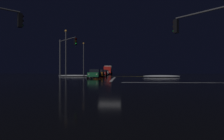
{
  "coord_description": "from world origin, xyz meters",
  "views": [
    {
      "loc": [
        1.29,
        -19.36,
        1.3
      ],
      "look_at": [
        -0.38,
        12.06,
        1.44
      ],
      "focal_mm": 27.81,
      "sensor_mm": 36.0,
      "label": 1
    }
  ],
  "objects_px": {
    "sedan_green": "(95,74)",
    "sedan_orange": "(99,73)",
    "box_truck": "(108,70)",
    "streetlamp_left_near": "(66,50)",
    "traffic_signal_nw": "(66,50)",
    "streetlamp_left_far": "(84,56)",
    "sedan_white": "(106,72)",
    "sedan_red": "(103,73)",
    "sedan_gray": "(104,73)",
    "traffic_signal_se": "(212,31)"
  },
  "relations": [
    {
      "from": "sedan_green",
      "to": "sedan_orange",
      "type": "distance_m",
      "value": 6.4
    },
    {
      "from": "sedan_green",
      "to": "box_truck",
      "type": "xyz_separation_m",
      "value": [
        -0.14,
        32.64,
        0.91
      ]
    },
    {
      "from": "sedan_green",
      "to": "streetlamp_left_near",
      "type": "xyz_separation_m",
      "value": [
        -6.26,
        3.54,
        4.57
      ]
    },
    {
      "from": "traffic_signal_nw",
      "to": "streetlamp_left_far",
      "type": "xyz_separation_m",
      "value": [
        -2.19,
        22.69,
        0.9
      ]
    },
    {
      "from": "sedan_white",
      "to": "traffic_signal_nw",
      "type": "relative_size",
      "value": 0.67
    },
    {
      "from": "sedan_orange",
      "to": "sedan_red",
      "type": "height_order",
      "value": "same"
    },
    {
      "from": "sedan_gray",
      "to": "traffic_signal_nw",
      "type": "height_order",
      "value": "traffic_signal_nw"
    },
    {
      "from": "traffic_signal_se",
      "to": "streetlamp_left_near",
      "type": "height_order",
      "value": "streetlamp_left_near"
    },
    {
      "from": "sedan_gray",
      "to": "streetlamp_left_far",
      "type": "height_order",
      "value": "streetlamp_left_far"
    },
    {
      "from": "sedan_orange",
      "to": "sedan_gray",
      "type": "relative_size",
      "value": 1.0
    },
    {
      "from": "sedan_white",
      "to": "streetlamp_left_far",
      "type": "height_order",
      "value": "streetlamp_left_far"
    },
    {
      "from": "streetlamp_left_near",
      "to": "sedan_orange",
      "type": "bearing_deg",
      "value": 24.77
    },
    {
      "from": "sedan_green",
      "to": "traffic_signal_se",
      "type": "height_order",
      "value": "traffic_signal_se"
    },
    {
      "from": "box_truck",
      "to": "streetlamp_left_far",
      "type": "bearing_deg",
      "value": -115.03
    },
    {
      "from": "sedan_orange",
      "to": "sedan_white",
      "type": "relative_size",
      "value": 1.0
    },
    {
      "from": "traffic_signal_nw",
      "to": "sedan_green",
      "type": "bearing_deg",
      "value": 37.79
    },
    {
      "from": "sedan_red",
      "to": "box_truck",
      "type": "relative_size",
      "value": 0.52
    },
    {
      "from": "sedan_orange",
      "to": "sedan_red",
      "type": "bearing_deg",
      "value": 89.5
    },
    {
      "from": "sedan_white",
      "to": "streetlamp_left_far",
      "type": "distance_m",
      "value": 9.35
    },
    {
      "from": "traffic_signal_nw",
      "to": "box_truck",
      "type": "bearing_deg",
      "value": 83.74
    },
    {
      "from": "sedan_red",
      "to": "sedan_gray",
      "type": "xyz_separation_m",
      "value": [
        -0.37,
        5.39,
        0.0
      ]
    },
    {
      "from": "box_truck",
      "to": "streetlamp_left_far",
      "type": "relative_size",
      "value": 0.88
    },
    {
      "from": "sedan_orange",
      "to": "traffic_signal_se",
      "type": "relative_size",
      "value": 0.76
    },
    {
      "from": "box_truck",
      "to": "sedan_green",
      "type": "bearing_deg",
      "value": -89.75
    },
    {
      "from": "sedan_orange",
      "to": "streetlamp_left_far",
      "type": "distance_m",
      "value": 15.24
    },
    {
      "from": "sedan_green",
      "to": "sedan_white",
      "type": "relative_size",
      "value": 1.0
    },
    {
      "from": "box_truck",
      "to": "streetlamp_left_far",
      "type": "distance_m",
      "value": 14.93
    },
    {
      "from": "sedan_white",
      "to": "sedan_gray",
      "type": "bearing_deg",
      "value": -90.46
    },
    {
      "from": "sedan_red",
      "to": "streetlamp_left_near",
      "type": "xyz_separation_m",
      "value": [
        -6.27,
        -9.65,
        4.57
      ]
    },
    {
      "from": "sedan_gray",
      "to": "streetlamp_left_near",
      "type": "relative_size",
      "value": 0.46
    },
    {
      "from": "sedan_gray",
      "to": "box_truck",
      "type": "distance_m",
      "value": 14.1
    },
    {
      "from": "sedan_gray",
      "to": "sedan_white",
      "type": "relative_size",
      "value": 1.0
    },
    {
      "from": "sedan_orange",
      "to": "traffic_signal_nw",
      "type": "distance_m",
      "value": 11.01
    },
    {
      "from": "sedan_green",
      "to": "sedan_orange",
      "type": "xyz_separation_m",
      "value": [
        -0.05,
        6.4,
        0.0
      ]
    },
    {
      "from": "sedan_gray",
      "to": "sedan_green",
      "type": "bearing_deg",
      "value": -88.9
    },
    {
      "from": "traffic_signal_se",
      "to": "streetlamp_left_far",
      "type": "bearing_deg",
      "value": 114.35
    },
    {
      "from": "sedan_green",
      "to": "box_truck",
      "type": "height_order",
      "value": "box_truck"
    },
    {
      "from": "sedan_gray",
      "to": "sedan_red",
      "type": "bearing_deg",
      "value": -86.08
    },
    {
      "from": "sedan_gray",
      "to": "box_truck",
      "type": "height_order",
      "value": "box_truck"
    },
    {
      "from": "sedan_red",
      "to": "traffic_signal_nw",
      "type": "relative_size",
      "value": 0.67
    },
    {
      "from": "box_truck",
      "to": "streetlamp_left_near",
      "type": "xyz_separation_m",
      "value": [
        -6.12,
        -29.1,
        3.66
      ]
    },
    {
      "from": "streetlamp_left_far",
      "to": "sedan_orange",
      "type": "bearing_deg",
      "value": -64.68
    },
    {
      "from": "sedan_orange",
      "to": "streetlamp_left_near",
      "type": "relative_size",
      "value": 0.46
    },
    {
      "from": "sedan_green",
      "to": "traffic_signal_nw",
      "type": "height_order",
      "value": "traffic_signal_nw"
    },
    {
      "from": "sedan_white",
      "to": "traffic_signal_se",
      "type": "bearing_deg",
      "value": -75.66
    },
    {
      "from": "sedan_red",
      "to": "sedan_gray",
      "type": "bearing_deg",
      "value": 93.92
    },
    {
      "from": "streetlamp_left_near",
      "to": "sedan_gray",
      "type": "bearing_deg",
      "value": 68.56
    },
    {
      "from": "sedan_orange",
      "to": "sedan_gray",
      "type": "height_order",
      "value": "same"
    },
    {
      "from": "sedan_green",
      "to": "streetlamp_left_far",
      "type": "xyz_separation_m",
      "value": [
        -6.26,
        19.54,
        4.61
      ]
    },
    {
      "from": "traffic_signal_nw",
      "to": "streetlamp_left_near",
      "type": "distance_m",
      "value": 7.09
    }
  ]
}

